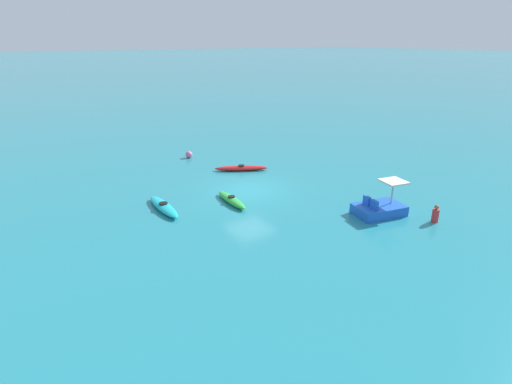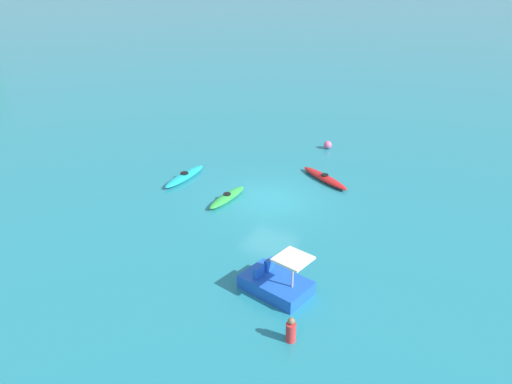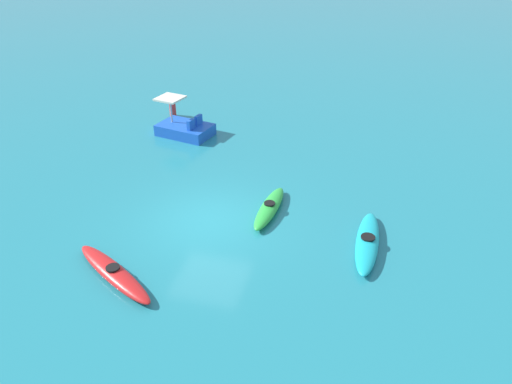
{
  "view_description": "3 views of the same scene",
  "coord_description": "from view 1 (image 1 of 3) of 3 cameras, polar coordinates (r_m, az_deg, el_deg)",
  "views": [
    {
      "loc": [
        -18.26,
        11.75,
        8.17
      ],
      "look_at": [
        -1.39,
        0.49,
        0.42
      ],
      "focal_mm": 28.29,
      "sensor_mm": 36.0,
      "label": 1
    },
    {
      "loc": [
        -19.37,
        -9.57,
        10.77
      ],
      "look_at": [
        -0.29,
        0.64,
        0.39
      ],
      "focal_mm": 34.4,
      "sensor_mm": 36.0,
      "label": 2
    },
    {
      "loc": [
        12.48,
        5.04,
        8.88
      ],
      "look_at": [
        -1.3,
        1.29,
        0.57
      ],
      "focal_mm": 33.93,
      "sensor_mm": 36.0,
      "label": 3
    }
  ],
  "objects": [
    {
      "name": "ground_plane",
      "position": [
        23.2,
        -0.9,
        0.28
      ],
      "size": [
        600.0,
        600.0,
        0.0
      ],
      "primitive_type": "plane",
      "color": "teal"
    },
    {
      "name": "kayak_cyan",
      "position": [
        21.05,
        -12.94,
        -2.02
      ],
      "size": [
        3.32,
        0.69,
        0.37
      ],
      "color": "#19B7C6",
      "rests_on": "ground_plane"
    },
    {
      "name": "kayak_green",
      "position": [
        21.41,
        -3.48,
        -1.1
      ],
      "size": [
        2.86,
        0.74,
        0.37
      ],
      "color": "green",
      "rests_on": "ground_plane"
    },
    {
      "name": "kayak_red",
      "position": [
        26.64,
        -2.08,
        3.4
      ],
      "size": [
        2.26,
        3.33,
        0.37
      ],
      "color": "red",
      "rests_on": "ground_plane"
    },
    {
      "name": "pedal_boat_blue",
      "position": [
        20.81,
        17.04,
        -2.19
      ],
      "size": [
        1.96,
        2.67,
        1.68
      ],
      "color": "blue",
      "rests_on": "ground_plane"
    },
    {
      "name": "buoy_pink",
      "position": [
        29.89,
        -9.47,
        5.25
      ],
      "size": [
        0.5,
        0.5,
        0.5
      ],
      "primitive_type": "sphere",
      "color": "pink",
      "rests_on": "ground_plane"
    },
    {
      "name": "person_near_shore",
      "position": [
        20.87,
        24.04,
        -2.92
      ],
      "size": [
        0.42,
        0.42,
        0.88
      ],
      "color": "red",
      "rests_on": "ground_plane"
    }
  ]
}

